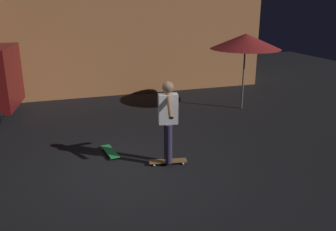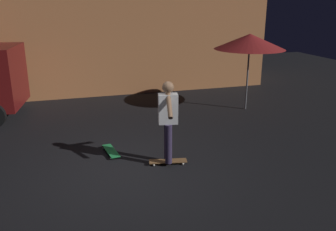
% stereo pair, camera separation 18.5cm
% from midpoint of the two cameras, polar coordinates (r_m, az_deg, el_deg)
% --- Properties ---
extents(ground_plane, '(28.00, 28.00, 0.00)m').
position_cam_midpoint_polar(ground_plane, '(7.22, -7.15, -8.94)').
color(ground_plane, black).
extents(low_building, '(10.39, 3.47, 3.69)m').
position_cam_midpoint_polar(low_building, '(14.46, -8.35, 12.08)').
color(low_building, '#C67A47').
rests_on(low_building, ground_plane).
extents(patio_umbrella, '(2.10, 2.10, 2.30)m').
position_cam_midpoint_polar(patio_umbrella, '(11.11, 11.72, 11.42)').
color(patio_umbrella, slate).
rests_on(patio_umbrella, ground_plane).
extents(skateboard_ridden, '(0.80, 0.34, 0.07)m').
position_cam_midpoint_polar(skateboard_ridden, '(7.50, -0.71, -7.26)').
color(skateboard_ridden, olive).
rests_on(skateboard_ridden, ground_plane).
extents(skateboard_spare, '(0.30, 0.80, 0.07)m').
position_cam_midpoint_polar(skateboard_spare, '(8.07, -9.81, -5.66)').
color(skateboard_spare, green).
rests_on(skateboard_spare, ground_plane).
extents(skater, '(0.41, 0.98, 1.67)m').
position_cam_midpoint_polar(skater, '(7.14, -0.74, -0.10)').
color(skater, '#382D4C').
rests_on(skater, skateboard_ridden).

